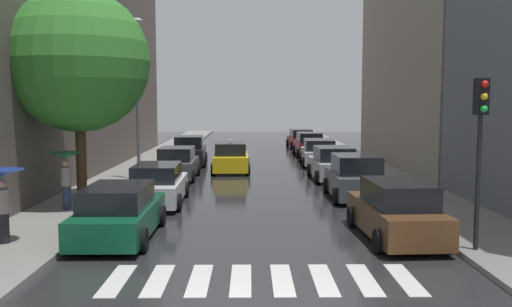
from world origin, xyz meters
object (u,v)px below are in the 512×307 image
at_px(parked_car_left_second, 158,185).
at_px(lamp_post_left, 137,88).
at_px(parked_car_left_fourth, 189,151).
at_px(parked_car_right_second, 355,178).
at_px(parked_car_right_sixth, 301,139).
at_px(traffic_light_right_corner, 480,126).
at_px(pedestrian_by_kerb, 66,166).
at_px(parked_car_right_nearest, 396,212).
at_px(pedestrian_foreground, 2,187).
at_px(parked_car_left_third, 177,164).
at_px(parked_car_left_nearest, 119,213).
at_px(taxi_midroad, 231,158).
at_px(parked_car_right_third, 333,164).
at_px(street_tree_left, 78,61).
at_px(parked_car_right_fifth, 309,145).
at_px(parked_car_right_fourth, 319,153).

distance_m(parked_car_left_second, lamp_post_left, 6.91).
xyz_separation_m(parked_car_left_fourth, parked_car_right_second, (7.90, -11.72, -0.01)).
xyz_separation_m(parked_car_right_sixth, traffic_light_right_corner, (1.49, -32.03, 2.55)).
bearing_deg(lamp_post_left, pedestrian_by_kerb, -98.26).
xyz_separation_m(parked_car_left_fourth, parked_car_right_nearest, (7.82, -18.21, -0.05)).
bearing_deg(pedestrian_foreground, lamp_post_left, -62.13).
distance_m(parked_car_left_third, parked_car_left_fourth, 6.10).
bearing_deg(parked_car_left_nearest, traffic_light_right_corner, -101.14).
xyz_separation_m(parked_car_right_second, lamp_post_left, (-9.51, 4.37, 3.67)).
xyz_separation_m(parked_car_left_fourth, taxi_midroad, (2.63, -3.29, -0.06)).
distance_m(taxi_midroad, pedestrian_by_kerb, 12.47).
height_order(parked_car_right_third, taxi_midroad, taxi_midroad).
distance_m(parked_car_left_nearest, lamp_post_left, 11.49).
bearing_deg(street_tree_left, parked_car_right_second, 9.24).
bearing_deg(parked_car_right_sixth, parked_car_right_nearest, 177.15).
height_order(parked_car_left_fourth, pedestrian_foreground, pedestrian_foreground).
height_order(parked_car_left_nearest, street_tree_left, street_tree_left).
bearing_deg(parked_car_left_second, lamp_post_left, 17.12).
height_order(parked_car_left_fourth, street_tree_left, street_tree_left).
xyz_separation_m(parked_car_right_third, lamp_post_left, (-9.41, -0.91, 3.71)).
height_order(parked_car_right_third, parked_car_right_fifth, parked_car_right_fifth).
bearing_deg(parked_car_left_third, parked_car_left_nearest, 179.85).
bearing_deg(parked_car_right_fourth, street_tree_left, 144.25).
xyz_separation_m(parked_car_left_nearest, street_tree_left, (-2.47, 4.69, 4.59)).
height_order(parked_car_right_fifth, lamp_post_left, lamp_post_left).
distance_m(parked_car_right_fifth, street_tree_left, 21.91).
bearing_deg(parked_car_left_third, parked_car_right_sixth, -23.18).
relative_size(parked_car_left_third, taxi_midroad, 0.94).
distance_m(parked_car_left_fourth, parked_car_right_fourth, 7.87).
relative_size(parked_car_left_nearest, parked_car_left_second, 1.03).
bearing_deg(parked_car_right_nearest, pedestrian_foreground, 92.23).
bearing_deg(street_tree_left, lamp_post_left, 81.80).
xyz_separation_m(parked_car_right_sixth, pedestrian_foreground, (-10.71, -31.24, 0.90)).
height_order(parked_car_left_fourth, parked_car_right_third, parked_car_left_fourth).
relative_size(parked_car_right_second, taxi_midroad, 0.95).
bearing_deg(taxi_midroad, parked_car_right_fourth, -60.70).
height_order(parked_car_left_second, parked_car_right_nearest, parked_car_right_nearest).
height_order(parked_car_right_fifth, pedestrian_foreground, pedestrian_foreground).
xyz_separation_m(parked_car_right_fourth, parked_car_right_sixth, (0.04, 12.29, -0.01)).
bearing_deg(parked_car_right_sixth, parked_car_left_second, 160.19).
bearing_deg(parked_car_right_second, parked_car_left_third, 54.57).
distance_m(parked_car_right_second, taxi_midroad, 9.94).
relative_size(parked_car_right_fourth, taxi_midroad, 1.11).
relative_size(parked_car_left_fourth, parked_car_right_third, 1.00).
distance_m(parked_car_right_nearest, traffic_light_right_corner, 3.42).
relative_size(parked_car_right_sixth, taxi_midroad, 0.99).
bearing_deg(pedestrian_by_kerb, lamp_post_left, 8.80).
bearing_deg(street_tree_left, parked_car_right_fifth, 61.13).
xyz_separation_m(taxi_midroad, pedestrian_foreground, (-5.44, -15.83, 0.87)).
relative_size(parked_car_left_third, street_tree_left, 0.53).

